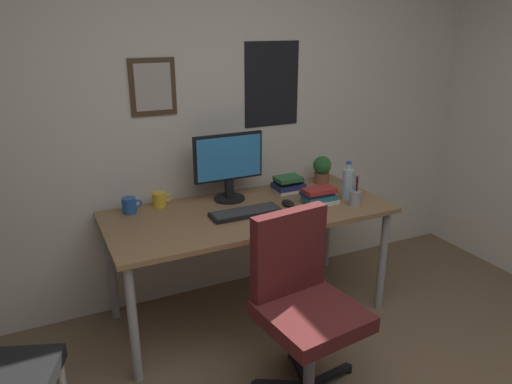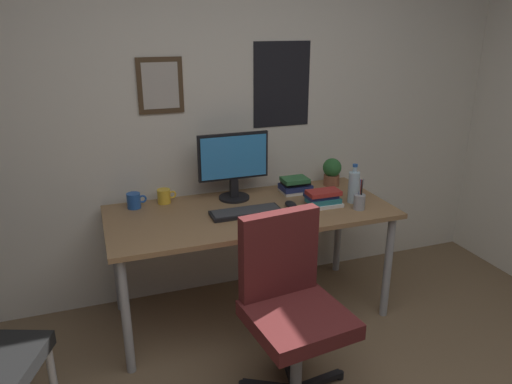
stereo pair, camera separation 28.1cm
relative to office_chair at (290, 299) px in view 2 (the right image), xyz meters
The scene contains 13 objects.
wall_back 1.41m from the office_chair, 92.46° to the left, with size 4.40×0.10×2.60m.
desk 0.73m from the office_chair, 86.87° to the left, with size 1.74×0.77×0.73m.
office_chair is the anchor object (origin of this frame).
monitor 1.04m from the office_chair, 89.88° to the left, with size 0.46×0.20×0.43m.
keyboard 0.69m from the office_chair, 90.85° to the left, with size 0.43×0.15×0.03m.
computer_mouse 0.77m from the office_chair, 66.74° to the left, with size 0.06×0.11×0.04m.
water_bottle 0.99m from the office_chair, 41.72° to the left, with size 0.07×0.07×0.25m.
coffee_mug_near 1.13m from the office_chair, 113.42° to the left, with size 0.12×0.08×0.09m.
coffee_mug_far 1.20m from the office_chair, 122.51° to the left, with size 0.12×0.08×0.10m.
potted_plant 1.26m from the office_chair, 53.12° to the left, with size 0.13×0.13×0.20m.
pen_cup 0.88m from the office_chair, 36.76° to the left, with size 0.07×0.07×0.20m.
book_stack_left 1.04m from the office_chair, 65.15° to the left, with size 0.20×0.17×0.11m.
book_stack_right 0.84m from the office_chair, 52.20° to the left, with size 0.22×0.17×0.10m.
Camera 2 is at (-0.80, -0.91, 1.83)m, focal length 33.68 mm.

